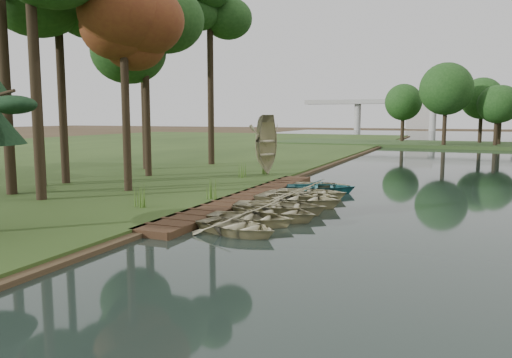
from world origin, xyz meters
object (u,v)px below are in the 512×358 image
at_px(rowboat_1, 251,216).
at_px(rowboat_2, 275,210).
at_px(rowboat_0, 237,225).
at_px(stored_rowboat, 267,169).
at_px(boardwalk, 246,198).

bearing_deg(rowboat_1, rowboat_2, -20.35).
height_order(rowboat_0, rowboat_1, rowboat_1).
bearing_deg(rowboat_0, rowboat_2, 8.49).
height_order(rowboat_0, stored_rowboat, stored_rowboat).
distance_m(rowboat_0, stored_rowboat, 14.99).
distance_m(rowboat_2, stored_rowboat, 12.45).
bearing_deg(boardwalk, rowboat_0, -69.01).
bearing_deg(boardwalk, rowboat_2, -51.72).
bearing_deg(boardwalk, rowboat_1, -64.37).
relative_size(rowboat_0, rowboat_2, 0.88).
bearing_deg(stored_rowboat, rowboat_1, -141.70).
distance_m(boardwalk, rowboat_2, 4.44).
bearing_deg(rowboat_0, stored_rowboat, 32.63).
xyz_separation_m(rowboat_0, stored_rowboat, (-4.50, 14.29, 0.32)).
xyz_separation_m(rowboat_1, rowboat_2, (0.43, 1.35, 0.03)).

